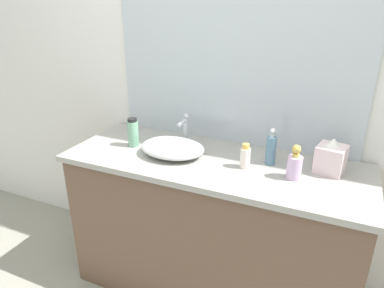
# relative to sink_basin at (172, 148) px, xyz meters

# --- Properties ---
(bathroom_wall_rear) EXTENTS (6.00, 0.06, 2.60)m
(bathroom_wall_rear) POSITION_rel_sink_basin_xyz_m (0.15, 0.36, 0.41)
(bathroom_wall_rear) COLOR silver
(bathroom_wall_rear) RESTS_ON ground
(vanity_counter) EXTENTS (1.57, 0.59, 0.85)m
(vanity_counter) POSITION_rel_sink_basin_xyz_m (0.22, 0.02, -0.47)
(vanity_counter) COLOR brown
(vanity_counter) RESTS_ON ground
(wall_mirror_panel) EXTENTS (1.39, 0.01, 0.98)m
(wall_mirror_panel) POSITION_rel_sink_basin_xyz_m (0.22, 0.32, 0.45)
(wall_mirror_panel) COLOR #B2BCC6
(wall_mirror_panel) RESTS_ON vanity_counter
(sink_basin) EXTENTS (0.35, 0.27, 0.08)m
(sink_basin) POSITION_rel_sink_basin_xyz_m (0.00, 0.00, 0.00)
(sink_basin) COLOR silver
(sink_basin) RESTS_ON vanity_counter
(faucet) EXTENTS (0.03, 0.11, 0.18)m
(faucet) POSITION_rel_sink_basin_xyz_m (0.00, 0.16, 0.06)
(faucet) COLOR silver
(faucet) RESTS_ON vanity_counter
(soap_dispenser) EXTENTS (0.07, 0.07, 0.17)m
(soap_dispenser) POSITION_rel_sink_basin_xyz_m (0.63, -0.01, 0.03)
(soap_dispenser) COLOR #CEACDA
(soap_dispenser) RESTS_ON vanity_counter
(lotion_bottle) EXTENTS (0.06, 0.06, 0.16)m
(lotion_bottle) POSITION_rel_sink_basin_xyz_m (-0.26, 0.02, 0.04)
(lotion_bottle) COLOR #71A787
(lotion_bottle) RESTS_ON vanity_counter
(perfume_bottle) EXTENTS (0.05, 0.05, 0.19)m
(perfume_bottle) POSITION_rel_sink_basin_xyz_m (0.50, 0.10, 0.04)
(perfume_bottle) COLOR slate
(perfume_bottle) RESTS_ON vanity_counter
(spray_can) EXTENTS (0.05, 0.05, 0.13)m
(spray_can) POSITION_rel_sink_basin_xyz_m (0.39, 0.01, 0.02)
(spray_can) COLOR white
(spray_can) RESTS_ON vanity_counter
(tissue_box) EXTENTS (0.15, 0.15, 0.17)m
(tissue_box) POSITION_rel_sink_basin_xyz_m (0.78, 0.13, 0.03)
(tissue_box) COLOR silver
(tissue_box) RESTS_ON vanity_counter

